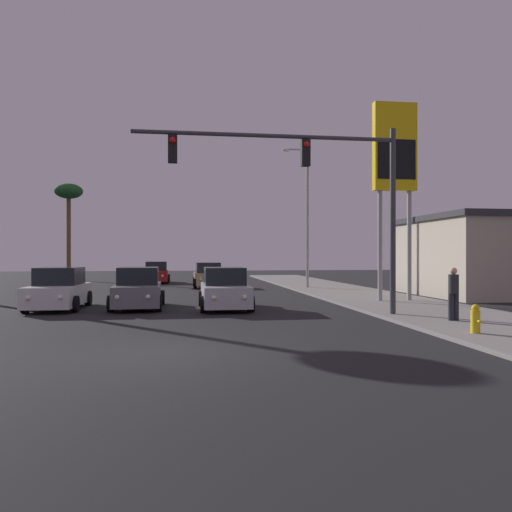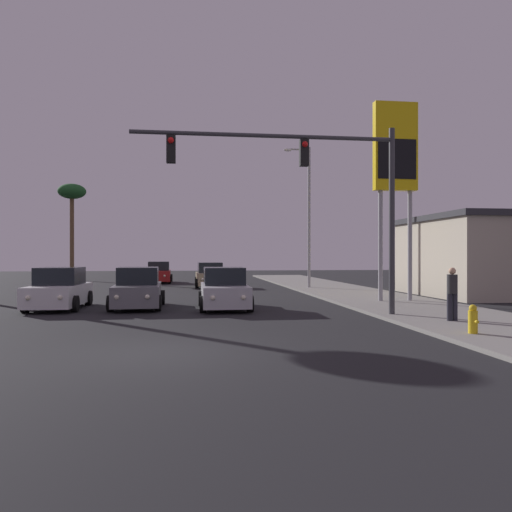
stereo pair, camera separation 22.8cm
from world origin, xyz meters
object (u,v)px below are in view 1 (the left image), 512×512
Objects in this scene: car_grey at (138,290)px; fire_hydrant at (475,319)px; car_white at (59,290)px; car_red at (156,273)px; car_tan at (208,276)px; gas_station_sign at (395,158)px; traffic_light_mast at (318,178)px; palm_tree_far at (69,196)px; car_silver at (225,290)px; street_lamp at (305,210)px; pedestrian_on_sidewalk at (454,291)px.

car_grey is 12.96m from fire_hydrant.
car_red is at bearing -97.36° from car_white.
gas_station_sign is at bearing 120.30° from car_tan.
car_white is 11.30m from traffic_light_mast.
traffic_light_mast is at bearing -63.04° from palm_tree_far.
car_red is (-3.85, 19.87, 0.00)m from car_silver.
traffic_light_mast reaches higher than car_white.
car_white is (-6.65, 0.83, 0.00)m from car_silver.
palm_tree_far is (-19.53, 23.73, 0.71)m from gas_station_sign.
car_tan is at bearing 105.27° from fire_hydrant.
palm_tree_far is at bearing 141.69° from street_lamp.
gas_station_sign is 11.84× the size of fire_hydrant.
car_tan is at bearing -43.47° from palm_tree_far.
car_red is (-0.34, 19.12, 0.00)m from car_grey.
palm_tree_far reaches higher than car_tan.
car_silver is at bearing 126.66° from fire_hydrant.
car_tan is at bearing 99.52° from traffic_light_mast.
car_red is at bearing -33.63° from palm_tree_far.
palm_tree_far is at bearing -73.64° from car_grey.
car_silver is 0.51× the size of palm_tree_far.
pedestrian_on_sidewalk is at bearing -98.86° from gas_station_sign.
traffic_light_mast is 32.27m from palm_tree_far.
car_tan is 0.48× the size of street_lamp.
car_grey is 5.71× the size of fire_hydrant.
palm_tree_far is (-11.62, 11.02, 6.56)m from car_tan.
car_red is 22.70m from gas_station_sign.
car_white is 2.59× the size of pedestrian_on_sidewalk.
palm_tree_far is at bearing 129.45° from gas_station_sign.
pedestrian_on_sidewalk is (6.83, -19.62, 0.27)m from car_tan.
traffic_light_mast is at bearing 153.11° from pedestrian_on_sidewalk.
fire_hydrant is at bearing -90.24° from street_lamp.
car_red is at bearing -91.15° from car_grey.
fire_hydrant is at bearing 135.05° from car_grey.
street_lamp is 5.39× the size of pedestrian_on_sidewalk.
traffic_light_mast is (2.92, -3.62, 4.05)m from car_silver.
car_grey is at bearing 89.49° from car_red.
palm_tree_far is (-17.66, 33.11, 6.84)m from fire_hydrant.
car_red is 13.98m from street_lamp.
traffic_light_mast is at bearing 124.71° from fire_hydrant.
fire_hydrant is at bearing -101.27° from gas_station_sign.
car_silver is at bearing 88.57° from car_tan.
palm_tree_far reaches higher than car_red.
car_silver is 20.24m from car_red.
car_tan is (-0.04, 14.04, 0.00)m from car_silver.
palm_tree_far reaches higher than car_white.
palm_tree_far reaches higher than car_silver.
traffic_light_mast is 5.75m from pedestrian_on_sidewalk.
gas_station_sign is at bearing -79.56° from street_lamp.
street_lamp is 19.66m from fire_hydrant.
car_silver is at bearing 140.59° from pedestrian_on_sidewalk.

